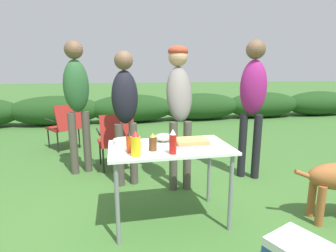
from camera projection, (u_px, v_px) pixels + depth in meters
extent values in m
plane|color=#3D6B2D|center=(170.00, 219.00, 2.54)|extent=(60.00, 60.00, 0.00)
ellipsoid|color=#1E4219|center=(56.00, 111.00, 6.89)|extent=(2.40, 0.90, 0.77)
ellipsoid|color=#1E4219|center=(132.00, 108.00, 7.29)|extent=(2.40, 0.90, 0.77)
ellipsoid|color=#1E4219|center=(201.00, 107.00, 7.68)|extent=(2.40, 0.90, 0.77)
ellipsoid|color=#1E4219|center=(263.00, 105.00, 8.07)|extent=(2.40, 0.90, 0.77)
ellipsoid|color=#1E4219|center=(319.00, 103.00, 8.47)|extent=(2.40, 0.90, 0.77)
cube|color=white|center=(170.00, 147.00, 2.39)|extent=(1.10, 0.64, 0.02)
cylinder|color=gray|center=(117.00, 204.00, 2.11)|extent=(0.04, 0.04, 0.71)
cylinder|color=gray|center=(231.00, 193.00, 2.30)|extent=(0.04, 0.04, 0.71)
cylinder|color=gray|center=(116.00, 178.00, 2.62)|extent=(0.04, 0.04, 0.71)
cylinder|color=gray|center=(209.00, 171.00, 2.82)|extent=(0.04, 0.04, 0.71)
cube|color=#9E9EA3|center=(191.00, 144.00, 2.42)|extent=(0.33, 0.24, 0.02)
cube|color=tan|center=(191.00, 141.00, 2.42)|extent=(0.29, 0.21, 0.04)
cylinder|color=white|center=(124.00, 142.00, 2.45)|extent=(0.20, 0.20, 0.05)
ellipsoid|color=#ADBC99|center=(164.00, 137.00, 2.55)|extent=(0.18, 0.18, 0.07)
cylinder|color=white|center=(144.00, 146.00, 2.20)|extent=(0.08, 0.08, 0.10)
cylinder|color=yellow|center=(136.00, 146.00, 2.09)|extent=(0.08, 0.08, 0.16)
cone|color=red|center=(135.00, 134.00, 2.07)|extent=(0.07, 0.07, 0.05)
cylinder|color=#CC4214|center=(130.00, 144.00, 2.19)|extent=(0.06, 0.06, 0.14)
cone|color=black|center=(129.00, 133.00, 2.17)|extent=(0.05, 0.05, 0.04)
cylinder|color=brown|center=(153.00, 144.00, 2.24)|extent=(0.07, 0.07, 0.12)
cone|color=gold|center=(153.00, 135.00, 2.22)|extent=(0.06, 0.06, 0.03)
cylinder|color=red|center=(173.00, 144.00, 2.15)|extent=(0.06, 0.06, 0.16)
cone|color=white|center=(173.00, 132.00, 2.13)|extent=(0.05, 0.05, 0.05)
cylinder|color=#4C473D|center=(173.00, 156.00, 3.11)|extent=(0.10, 0.10, 0.83)
cylinder|color=#4C473D|center=(187.00, 156.00, 3.12)|extent=(0.10, 0.10, 0.83)
ellipsoid|color=slate|center=(179.00, 94.00, 3.09)|extent=(0.35, 0.48, 0.71)
sphere|color=tan|center=(178.00, 57.00, 3.12)|extent=(0.23, 0.23, 0.23)
ellipsoid|color=#993823|center=(178.00, 51.00, 3.11)|extent=(0.24, 0.24, 0.14)
cylinder|color=black|center=(242.00, 146.00, 3.51)|extent=(0.11, 0.11, 0.86)
cylinder|color=black|center=(257.00, 147.00, 3.45)|extent=(0.11, 0.11, 0.86)
ellipsoid|color=#931E70|center=(253.00, 88.00, 3.32)|extent=(0.40, 0.37, 0.69)
sphere|color=brown|center=(256.00, 49.00, 3.22)|extent=(0.24, 0.24, 0.24)
cylinder|color=#4C473D|center=(73.00, 144.00, 3.60)|extent=(0.11, 0.11, 0.86)
cylinder|color=#4C473D|center=(87.00, 142.00, 3.68)|extent=(0.11, 0.11, 0.86)
ellipsoid|color=#28562D|center=(76.00, 86.00, 3.48)|extent=(0.39, 0.33, 0.70)
sphere|color=brown|center=(74.00, 50.00, 3.38)|extent=(0.24, 0.24, 0.24)
cylinder|color=#4C473D|center=(120.00, 155.00, 3.22)|extent=(0.10, 0.10, 0.79)
cylinder|color=#4C473D|center=(134.00, 154.00, 3.28)|extent=(0.10, 0.10, 0.79)
ellipsoid|color=black|center=(125.00, 97.00, 3.10)|extent=(0.35, 0.27, 0.64)
sphere|color=brown|center=(124.00, 60.00, 3.02)|extent=(0.22, 0.22, 0.22)
cylinder|color=#9E5B2D|center=(312.00, 198.00, 2.56)|extent=(0.07, 0.07, 0.39)
cylinder|color=#9E5B2D|center=(321.00, 206.00, 2.40)|extent=(0.07, 0.07, 0.39)
cylinder|color=#9E5B2D|center=(304.00, 175.00, 2.43)|extent=(0.19, 0.09, 0.10)
cube|color=maroon|center=(63.00, 128.00, 4.81)|extent=(0.64, 0.64, 0.03)
cube|color=maroon|center=(69.00, 117.00, 4.57)|extent=(0.47, 0.39, 0.44)
cylinder|color=black|center=(58.00, 142.00, 4.57)|extent=(0.02, 0.02, 0.38)
cylinder|color=black|center=(79.00, 138.00, 4.85)|extent=(0.02, 0.02, 0.38)
cylinder|color=black|center=(49.00, 138.00, 4.85)|extent=(0.02, 0.02, 0.38)
cylinder|color=black|center=(69.00, 134.00, 5.13)|extent=(0.02, 0.02, 0.38)
cylinder|color=black|center=(49.00, 120.00, 4.61)|extent=(0.25, 0.36, 0.02)
cylinder|color=black|center=(74.00, 117.00, 4.94)|extent=(0.25, 0.36, 0.02)
cube|color=maroon|center=(115.00, 142.00, 3.86)|extent=(0.53, 0.53, 0.03)
cube|color=maroon|center=(118.00, 131.00, 3.55)|extent=(0.48, 0.23, 0.44)
cylinder|color=black|center=(103.00, 160.00, 3.64)|extent=(0.02, 0.02, 0.38)
cylinder|color=black|center=(132.00, 157.00, 3.78)|extent=(0.02, 0.02, 0.38)
cylinder|color=black|center=(100.00, 152.00, 4.01)|extent=(0.02, 0.02, 0.38)
cylinder|color=black|center=(126.00, 150.00, 4.15)|extent=(0.02, 0.02, 0.38)
cylinder|color=black|center=(98.00, 132.00, 3.74)|extent=(0.09, 0.41, 0.02)
cylinder|color=black|center=(130.00, 129.00, 3.90)|extent=(0.09, 0.41, 0.02)
cube|color=silver|center=(311.00, 252.00, 1.62)|extent=(0.48, 0.57, 0.06)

